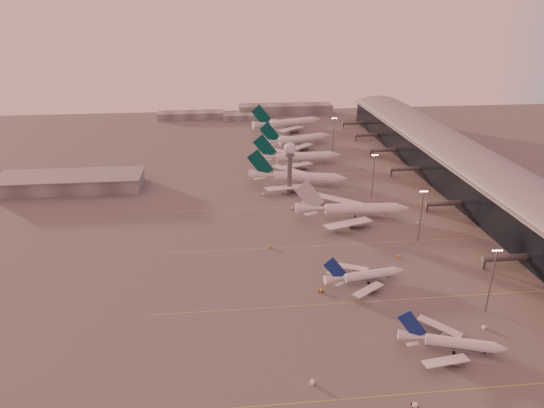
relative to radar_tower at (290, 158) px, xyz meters
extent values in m
plane|color=#5A5757|center=(-5.00, -120.00, -20.95)|extent=(700.00, 700.00, 0.00)
cube|color=gold|center=(25.00, -155.00, -20.94)|extent=(180.00, 0.25, 0.02)
cube|color=gold|center=(25.00, -110.00, -20.94)|extent=(180.00, 0.25, 0.02)
cube|color=gold|center=(25.00, -65.00, -20.94)|extent=(180.00, 0.25, 0.02)
cube|color=gold|center=(25.00, -20.00, -20.94)|extent=(180.00, 0.25, 0.02)
cube|color=gold|center=(25.00, 30.00, -20.94)|extent=(180.00, 0.25, 0.02)
cube|color=black|center=(103.00, -10.00, -11.95)|extent=(36.00, 360.00, 18.00)
cylinder|color=slate|center=(103.00, -10.00, -2.95)|extent=(10.08, 360.00, 10.08)
cube|color=slate|center=(103.00, -10.00, -2.75)|extent=(40.00, 362.00, 0.80)
cylinder|color=#55575D|center=(77.00, -92.00, -16.45)|extent=(22.00, 2.80, 2.80)
cube|color=#55575D|center=(67.00, -92.00, -18.75)|extent=(1.20, 1.20, 4.40)
cylinder|color=#55575D|center=(77.00, -34.00, -16.45)|extent=(22.00, 2.80, 2.80)
cube|color=#55575D|center=(67.00, -34.00, -18.75)|extent=(1.20, 1.20, 4.40)
cylinder|color=#55575D|center=(77.00, 22.00, -16.45)|extent=(22.00, 2.80, 2.80)
cube|color=#55575D|center=(67.00, 22.00, -18.75)|extent=(1.20, 1.20, 4.40)
cylinder|color=#55575D|center=(77.00, 64.00, -16.45)|extent=(22.00, 2.80, 2.80)
cube|color=#55575D|center=(67.00, 64.00, -18.75)|extent=(1.20, 1.20, 4.40)
cylinder|color=#55575D|center=(77.00, 106.00, -16.45)|extent=(22.00, 2.80, 2.80)
cube|color=#55575D|center=(67.00, 106.00, -18.75)|extent=(1.20, 1.20, 4.40)
cylinder|color=#55575D|center=(77.00, 146.00, -16.45)|extent=(22.00, 2.80, 2.80)
cube|color=#55575D|center=(67.00, 146.00, -18.75)|extent=(1.20, 1.20, 4.40)
cube|color=slate|center=(-125.00, 20.00, -16.95)|extent=(80.00, 25.00, 8.00)
cube|color=slate|center=(-125.00, 20.00, -12.75)|extent=(82.00, 27.00, 0.60)
cylinder|color=#55575D|center=(0.00, 0.00, -9.95)|extent=(2.60, 2.60, 22.00)
cylinder|color=#55575D|center=(0.00, 0.00, 1.55)|extent=(5.20, 5.20, 1.20)
sphere|color=silver|center=(0.00, 0.00, 5.45)|extent=(6.40, 6.40, 6.40)
cylinder|color=#55575D|center=(0.00, 0.00, 9.15)|extent=(0.16, 0.16, 2.00)
cylinder|color=#55575D|center=(53.00, -120.00, -8.45)|extent=(0.56, 0.56, 25.00)
cube|color=#55575D|center=(53.00, -120.00, 3.55)|extent=(3.60, 0.25, 0.25)
sphere|color=#FFEABF|center=(51.50, -120.00, 3.15)|extent=(0.56, 0.56, 0.56)
sphere|color=#FFEABF|center=(52.50, -120.00, 3.15)|extent=(0.56, 0.56, 0.56)
sphere|color=#FFEABF|center=(53.50, -120.00, 3.15)|extent=(0.56, 0.56, 0.56)
sphere|color=#FFEABF|center=(54.50, -120.00, 3.15)|extent=(0.56, 0.56, 0.56)
cylinder|color=#55575D|center=(50.00, -65.00, -8.45)|extent=(0.56, 0.56, 25.00)
cube|color=#55575D|center=(50.00, -65.00, 3.55)|extent=(3.60, 0.25, 0.25)
sphere|color=#FFEABF|center=(48.50, -65.00, 3.15)|extent=(0.56, 0.56, 0.56)
sphere|color=#FFEABF|center=(49.50, -65.00, 3.15)|extent=(0.56, 0.56, 0.56)
sphere|color=#FFEABF|center=(50.50, -65.00, 3.15)|extent=(0.56, 0.56, 0.56)
sphere|color=#FFEABF|center=(51.50, -65.00, 3.15)|extent=(0.56, 0.56, 0.56)
cylinder|color=#55575D|center=(45.00, -10.00, -8.45)|extent=(0.56, 0.56, 25.00)
cube|color=#55575D|center=(45.00, -10.00, 3.55)|extent=(3.60, 0.25, 0.25)
sphere|color=#FFEABF|center=(43.50, -10.00, 3.15)|extent=(0.56, 0.56, 0.56)
sphere|color=#FFEABF|center=(44.50, -10.00, 3.15)|extent=(0.56, 0.56, 0.56)
sphere|color=#FFEABF|center=(45.50, -10.00, 3.15)|extent=(0.56, 0.56, 0.56)
sphere|color=#FFEABF|center=(46.50, -10.00, 3.15)|extent=(0.56, 0.56, 0.56)
cylinder|color=#55575D|center=(43.00, 80.00, -8.45)|extent=(0.56, 0.56, 25.00)
cube|color=#55575D|center=(43.00, 80.00, 3.55)|extent=(3.60, 0.25, 0.25)
sphere|color=#FFEABF|center=(41.50, 80.00, 3.15)|extent=(0.56, 0.56, 0.56)
sphere|color=#FFEABF|center=(42.50, 80.00, 3.15)|extent=(0.56, 0.56, 0.56)
sphere|color=#FFEABF|center=(43.50, 80.00, 3.15)|extent=(0.56, 0.56, 0.56)
sphere|color=#FFEABF|center=(44.50, 80.00, 3.15)|extent=(0.56, 0.56, 0.56)
cube|color=slate|center=(-65.00, 200.00, -17.95)|extent=(60.00, 18.00, 6.00)
cube|color=slate|center=(25.00, 210.00, -16.45)|extent=(90.00, 20.00, 9.00)
cube|color=slate|center=(-15.00, 190.00, -18.45)|extent=(40.00, 15.00, 5.00)
cylinder|color=silver|center=(33.60, -139.67, -18.15)|extent=(20.26, 9.46, 3.43)
cylinder|color=navy|center=(33.60, -139.67, -18.92)|extent=(19.58, 8.42, 2.47)
cone|color=silver|center=(45.06, -143.36, -18.15)|extent=(4.77, 4.47, 3.43)
cone|color=silver|center=(19.97, -135.28, -17.72)|extent=(9.11, 5.87, 3.43)
cube|color=silver|center=(26.29, -146.19, -18.75)|extent=(14.96, 5.90, 1.08)
cylinder|color=gray|center=(29.25, -145.05, -20.32)|extent=(4.40, 3.32, 2.23)
cube|color=gray|center=(29.25, -145.05, -19.35)|extent=(0.33, 0.30, 1.37)
cube|color=silver|center=(31.48, -130.11, -18.75)|extent=(12.59, 12.83, 1.08)
cylinder|color=gray|center=(33.21, -132.76, -20.32)|extent=(4.40, 3.32, 2.23)
cube|color=gray|center=(33.21, -132.76, -19.35)|extent=(0.33, 0.30, 1.37)
cube|color=navy|center=(19.57, -135.15, -13.47)|extent=(9.07, 3.19, 10.24)
cube|color=silver|center=(18.80, -139.00, -17.63)|extent=(4.07, 2.00, 0.23)
cube|color=silver|center=(21.20, -131.57, -17.63)|extent=(3.83, 3.76, 0.23)
cylinder|color=black|center=(40.90, -142.02, -20.50)|extent=(0.45, 0.45, 0.90)
cylinder|color=black|center=(32.66, -137.28, -20.45)|extent=(1.09, 0.74, 0.99)
cylinder|color=black|center=(31.44, -141.06, -20.45)|extent=(1.09, 0.74, 0.99)
cylinder|color=silver|center=(18.17, -97.11, -18.10)|extent=(20.80, 6.56, 3.49)
cylinder|color=navy|center=(18.17, -97.11, -18.89)|extent=(20.25, 5.54, 2.51)
cone|color=silver|center=(30.26, -95.25, -18.10)|extent=(4.45, 4.05, 3.49)
cone|color=silver|center=(3.78, -99.32, -17.66)|extent=(9.03, 4.76, 3.49)
cube|color=silver|center=(14.49, -106.37, -18.71)|extent=(13.94, 11.63, 1.10)
cylinder|color=gray|center=(16.66, -103.98, -20.31)|extent=(4.27, 2.85, 2.27)
cube|color=gray|center=(16.66, -103.98, -19.32)|extent=(0.31, 0.27, 1.40)
cube|color=silver|center=(11.88, -89.39, -18.71)|extent=(15.14, 8.14, 1.10)
cylinder|color=gray|center=(14.66, -91.01, -20.31)|extent=(4.27, 2.85, 2.27)
cube|color=gray|center=(14.66, -91.01, -19.32)|extent=(0.31, 0.27, 1.40)
cube|color=navy|center=(3.36, -99.39, -13.35)|extent=(9.52, 1.77, 10.41)
cube|color=silver|center=(4.41, -103.24, -17.58)|extent=(4.11, 3.48, 0.23)
cube|color=silver|center=(3.21, -95.39, -17.58)|extent=(4.23, 2.60, 0.23)
cylinder|color=black|center=(25.87, -95.93, -20.49)|extent=(0.46, 0.46, 0.92)
cylinder|color=black|center=(16.22, -95.36, -20.44)|extent=(1.07, 0.61, 1.01)
cylinder|color=black|center=(16.84, -99.36, -20.44)|extent=(1.07, 0.61, 1.01)
cylinder|color=silver|center=(30.65, -37.55, -17.12)|extent=(35.63, 8.19, 5.52)
cylinder|color=silver|center=(30.65, -37.55, -18.36)|extent=(34.81, 6.60, 3.97)
cone|color=silver|center=(51.67, -39.16, -17.12)|extent=(7.24, 6.02, 5.52)
cone|color=silver|center=(5.66, -35.65, -16.43)|extent=(15.19, 6.63, 5.52)
cube|color=silver|center=(20.95, -51.54, -18.09)|extent=(25.58, 15.54, 1.64)
cylinder|color=gray|center=(25.47, -48.40, -20.33)|extent=(7.09, 4.10, 3.59)
cube|color=gray|center=(25.47, -48.40, -19.05)|extent=(0.28, 0.24, 2.21)
cube|color=silver|center=(23.18, -22.25, -18.09)|extent=(24.55, 18.53, 1.64)
cylinder|color=gray|center=(27.18, -26.04, -20.33)|extent=(7.09, 4.10, 3.59)
cube|color=gray|center=(27.18, -26.04, -19.05)|extent=(0.28, 0.24, 2.21)
cube|color=#AFB2B7|center=(4.92, -35.59, -9.91)|extent=(15.28, 1.47, 16.38)
cube|color=silver|center=(4.85, -42.44, -16.29)|extent=(7.30, 4.90, 0.22)
cube|color=silver|center=(5.89, -28.81, -16.29)|extent=(7.19, 5.67, 0.22)
cylinder|color=black|center=(44.03, -38.57, -20.50)|extent=(0.45, 0.45, 0.89)
cylinder|color=black|center=(27.96, -35.38, -20.46)|extent=(1.01, 0.52, 0.98)
cylinder|color=black|center=(27.66, -39.29, -20.46)|extent=(1.01, 0.52, 0.98)
cylinder|color=silver|center=(10.48, 11.11, -16.86)|extent=(36.25, 13.19, 5.78)
cylinder|color=silver|center=(10.48, 11.11, -18.16)|extent=(35.21, 11.46, 4.16)
cone|color=silver|center=(31.39, 6.60, -16.86)|extent=(8.00, 7.11, 5.78)
cone|color=silver|center=(-14.38, 16.46, -16.14)|extent=(15.91, 8.81, 5.78)
cube|color=silver|center=(-1.32, -1.77, -17.87)|extent=(26.68, 12.91, 1.71)
cylinder|color=gray|center=(3.72, 0.79, -20.25)|extent=(7.57, 5.13, 3.76)
cube|color=gray|center=(3.72, 0.79, -18.89)|extent=(0.34, 0.31, 2.31)
cube|color=silver|center=(5.02, 27.70, -17.87)|extent=(23.77, 21.39, 1.71)
cylinder|color=gray|center=(8.56, 23.29, -20.25)|extent=(7.57, 5.13, 3.76)
cube|color=gray|center=(8.56, 23.29, -18.89)|extent=(0.34, 0.31, 2.31)
cube|color=#033F3B|center=(-15.11, 16.62, -9.24)|extent=(15.62, 3.69, 17.10)
cube|color=silver|center=(-16.09, 9.73, -16.00)|extent=(7.36, 4.19, 0.25)
cube|color=silver|center=(-13.17, 23.29, -16.00)|extent=(7.06, 6.33, 0.25)
cylinder|color=black|center=(23.80, 8.24, -20.45)|extent=(0.50, 0.50, 1.00)
cylinder|color=black|center=(8.12, 13.86, -20.40)|extent=(1.18, 0.72, 1.10)
cylinder|color=black|center=(7.20, 9.57, -20.40)|extent=(1.18, 0.72, 1.10)
cylinder|color=silver|center=(16.90, 52.15, -16.87)|extent=(35.91, 6.66, 5.77)
cylinder|color=silver|center=(16.90, 52.15, -18.17)|extent=(35.15, 5.02, 4.15)
cone|color=silver|center=(38.24, 52.68, -16.87)|extent=(7.07, 5.94, 5.77)
cone|color=silver|center=(-8.48, 51.52, -16.15)|extent=(15.14, 6.14, 5.77)
cube|color=silver|center=(8.46, 36.89, -17.88)|extent=(25.58, 18.00, 1.71)
cylinder|color=gray|center=(12.75, 40.55, -20.25)|extent=(7.02, 3.92, 3.75)
cube|color=gray|center=(12.75, 40.55, -18.89)|extent=(0.30, 0.26, 2.31)
cube|color=silver|center=(7.71, 66.98, -17.88)|extent=(25.92, 17.01, 1.71)
cylinder|color=gray|center=(12.18, 63.53, -20.25)|extent=(7.02, 3.92, 3.75)
cube|color=gray|center=(12.18, 63.53, -18.89)|extent=(0.30, 0.26, 2.31)
cube|color=#033F3B|center=(-9.23, 51.50, -9.26)|extent=(15.88, 0.74, 17.08)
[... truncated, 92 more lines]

